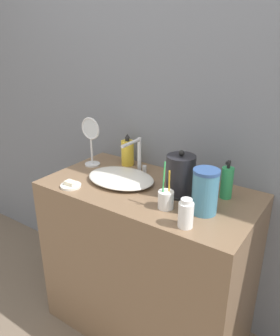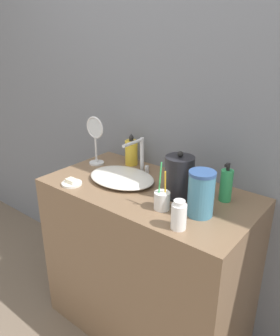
{
  "view_description": "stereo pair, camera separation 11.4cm",
  "coord_description": "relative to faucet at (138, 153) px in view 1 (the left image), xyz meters",
  "views": [
    {
      "loc": [
        0.81,
        -0.97,
        1.63
      ],
      "look_at": [
        -0.05,
        0.29,
        1.01
      ],
      "focal_mm": 35.0,
      "sensor_mm": 36.0,
      "label": 1
    },
    {
      "loc": [
        0.9,
        -0.91,
        1.63
      ],
      "look_at": [
        -0.05,
        0.29,
        1.01
      ],
      "focal_mm": 35.0,
      "sensor_mm": 36.0,
      "label": 2
    }
  ],
  "objects": [
    {
      "name": "mouthwash_bottle",
      "position": [
        -0.12,
        0.07,
        -0.04
      ],
      "size": [
        0.07,
        0.07,
        0.19
      ],
      "color": "gold",
      "rests_on": "vanity_counter"
    },
    {
      "name": "shampoo_bottle",
      "position": [
        0.48,
        -0.35,
        -0.06
      ],
      "size": [
        0.06,
        0.06,
        0.12
      ],
      "color": "white",
      "rests_on": "vanity_counter"
    },
    {
      "name": "vanity_counter",
      "position": [
        0.16,
        -0.14,
        -0.57
      ],
      "size": [
        1.1,
        0.57,
        0.91
      ],
      "color": "brown",
      "rests_on": "ground_plane"
    },
    {
      "name": "wall_back",
      "position": [
        0.16,
        0.17,
        0.27
      ],
      "size": [
        6.0,
        0.04,
        2.6
      ],
      "color": "slate",
      "rests_on": "ground_plane"
    },
    {
      "name": "vanity_mirror",
      "position": [
        -0.29,
        -0.06,
        0.05
      ],
      "size": [
        0.13,
        0.09,
        0.29
      ],
      "color": "silver",
      "rests_on": "vanity_counter"
    },
    {
      "name": "water_pitcher",
      "position": [
        0.49,
        -0.2,
        -0.01
      ],
      "size": [
        0.12,
        0.12,
        0.2
      ],
      "color": "teal",
      "rests_on": "vanity_counter"
    },
    {
      "name": "lotion_bottle",
      "position": [
        0.52,
        -0.01,
        -0.04
      ],
      "size": [
        0.06,
        0.06,
        0.19
      ],
      "color": "#2D9956",
      "rests_on": "vanity_counter"
    },
    {
      "name": "electric_kettle",
      "position": [
        0.32,
        -0.11,
        -0.02
      ],
      "size": [
        0.15,
        0.15,
        0.23
      ],
      "color": "black",
      "rests_on": "vanity_counter"
    },
    {
      "name": "toothbrush_cup",
      "position": [
        0.34,
        -0.27,
        -0.07
      ],
      "size": [
        0.07,
        0.07,
        0.22
      ],
      "color": "silver",
      "rests_on": "vanity_counter"
    },
    {
      "name": "faucet",
      "position": [
        0.0,
        0.0,
        0.0
      ],
      "size": [
        0.06,
        0.17,
        0.2
      ],
      "color": "silver",
      "rests_on": "vanity_counter"
    },
    {
      "name": "soap_dish",
      "position": [
        -0.18,
        -0.35,
        -0.11
      ],
      "size": [
        0.11,
        0.11,
        0.03
      ],
      "color": "silver",
      "rests_on": "vanity_counter"
    },
    {
      "name": "sink_basin",
      "position": [
        -0.0,
        -0.15,
        -0.09
      ],
      "size": [
        0.37,
        0.28,
        0.04
      ],
      "color": "silver",
      "rests_on": "vanity_counter"
    }
  ]
}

